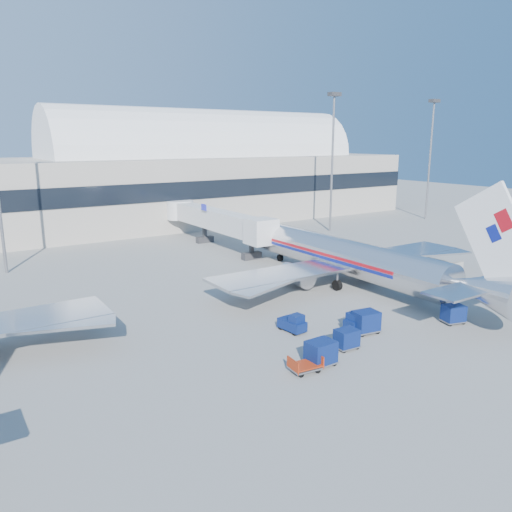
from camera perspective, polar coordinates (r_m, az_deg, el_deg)
ground at (r=45.00m, az=5.26°, el=-6.54°), size 260.00×260.00×0.00m
terminal at (r=90.20m, az=-25.18°, el=7.05°), size 170.00×28.15×21.00m
airliner_main at (r=53.81m, az=10.67°, el=-0.19°), size 32.00×37.26×12.07m
jetbridge_near at (r=73.25m, az=-5.13°, el=4.28°), size 4.40×27.50×6.25m
mast_east at (r=84.71m, az=8.78°, el=12.74°), size 2.00×1.20×22.60m
mast_far_east at (r=103.12m, az=19.40°, el=12.20°), size 2.00×1.20×22.60m
barrier_near at (r=58.58m, az=17.92°, el=-2.02°), size 3.00×0.55×0.90m
barrier_mid at (r=61.13m, az=19.87°, el=-1.55°), size 3.00×0.55×0.90m
barrier_far at (r=63.75m, az=21.66°, el=-1.12°), size 3.00×0.55×0.90m
tug_lead at (r=41.71m, az=11.47°, el=-7.35°), size 2.42×1.34×1.53m
tug_right at (r=51.95m, az=19.16°, el=-3.75°), size 2.45×1.56×1.48m
tug_left at (r=40.59m, az=4.23°, el=-7.68°), size 1.42×2.47×1.54m
cart_train_a at (r=41.11m, az=12.44°, el=-7.31°), size 2.24×1.83×1.79m
cart_train_b at (r=37.89m, az=10.31°, el=-9.26°), size 1.77×1.39×1.50m
cart_train_c at (r=34.93m, az=7.41°, el=-10.89°), size 2.03×1.57×1.77m
cart_solo_near at (r=45.40m, az=21.64°, el=-6.14°), size 2.09×1.79×1.57m
cart_solo_far at (r=54.33m, az=24.66°, el=-3.22°), size 2.41×2.13×1.76m
cart_open_red at (r=34.14m, az=5.68°, el=-12.44°), size 2.20×1.65×0.55m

